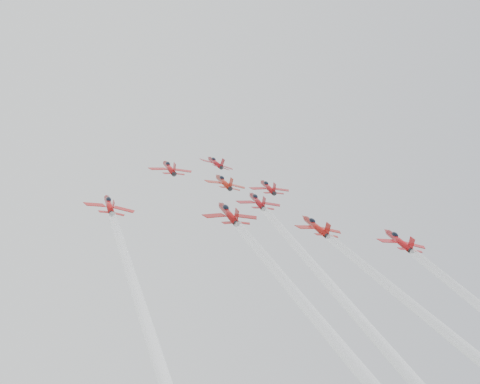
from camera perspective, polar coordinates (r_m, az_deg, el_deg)
name	(u,v)px	position (r m, az deg, el deg)	size (l,w,h in m)	color
jet_lead	(215,162)	(159.98, -2.36, 2.82)	(9.65, 11.75, 9.29)	maroon
jet_row2_left	(169,168)	(139.83, -6.72, 2.30)	(10.18, 12.40, 9.80)	#AC1013
jet_row2_center	(224,182)	(137.47, -1.56, 0.96)	(9.84, 11.99, 9.48)	#A71D0F
jet_row2_right	(268,187)	(143.83, 2.66, 0.48)	(9.83, 11.98, 9.47)	maroon
jet_center	(363,297)	(86.47, 11.61, -9.72)	(9.61, 83.26, 65.50)	maroon
jet_rear_farleft	(145,321)	(63.19, -9.00, -11.97)	(8.35, 72.34, 56.91)	#AF1011
jet_rear_left	(357,357)	(67.94, 11.00, -15.07)	(10.39, 90.02, 70.82)	maroon
jet_rear_right	(471,350)	(81.26, 21.08, -13.84)	(9.67, 83.82, 65.95)	#A2140F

